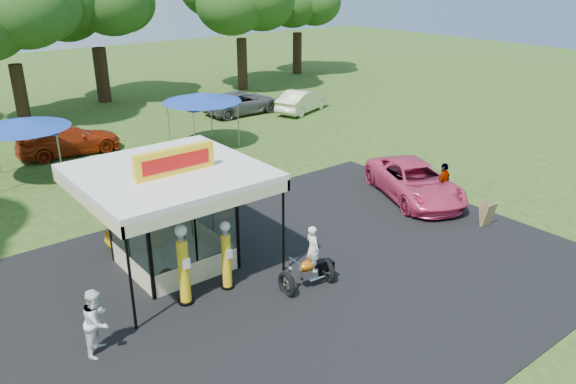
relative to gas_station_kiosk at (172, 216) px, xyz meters
name	(u,v)px	position (x,y,z in m)	size (l,w,h in m)	color
ground	(321,311)	(2.00, -4.99, -1.78)	(120.00, 120.00, 0.00)	#294816
asphalt_apron	(278,282)	(2.00, -2.99, -1.76)	(20.00, 14.00, 0.04)	black
gas_station_kiosk	(172,216)	(0.00, 0.00, 0.00)	(5.40, 5.40, 4.18)	white
gas_pump_left	(184,267)	(-0.85, -2.25, -0.56)	(0.48, 0.48, 2.55)	black
gas_pump_right	(226,257)	(0.57, -2.29, -0.70)	(0.42, 0.42, 2.26)	black
motorcycle	(311,263)	(2.64, -3.78, -0.96)	(1.81, 0.97, 2.11)	black
spare_tires	(169,279)	(-0.85, -1.22, -1.44)	(0.85, 0.61, 0.70)	black
a_frame_sign	(487,214)	(10.73, -4.62, -1.30)	(0.55, 0.51, 0.96)	#593819
kiosk_car	(146,229)	(0.00, 2.21, -1.30)	(1.13, 2.82, 0.96)	yellow
pink_sedan	(415,181)	(10.73, -1.11, -1.02)	(2.54, 5.51, 1.53)	#DF3C69
spectator_west	(97,321)	(-3.64, -2.83, -0.88)	(0.88, 0.69, 1.81)	white
spectator_east_b	(443,184)	(11.19, -2.21, -0.89)	(1.04, 0.43, 1.78)	gray
bg_car_b	(69,140)	(1.29, 14.16, -1.02)	(2.13, 5.23, 1.52)	#A1290C
bg_car_d	(242,102)	(13.39, 15.81, -1.04)	(2.47, 5.34, 1.49)	#555557
bg_car_e	(302,101)	(16.80, 13.64, -1.03)	(1.60, 4.60, 1.51)	beige
tent_west	(22,124)	(-1.39, 11.55, 0.86)	(4.18, 4.18, 2.92)	gray
tent_east	(202,98)	(7.60, 11.03, 0.90)	(4.24, 4.24, 2.96)	gray
oak_far_c	(6,13)	(1.09, 21.90, 4.93)	(8.97, 8.97, 10.58)	black
oak_far_d	(93,3)	(7.48, 25.09, 5.05)	(9.01, 9.01, 10.72)	black
oak_far_f	(298,1)	(25.82, 25.23, 4.61)	(8.27, 8.27, 9.96)	black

